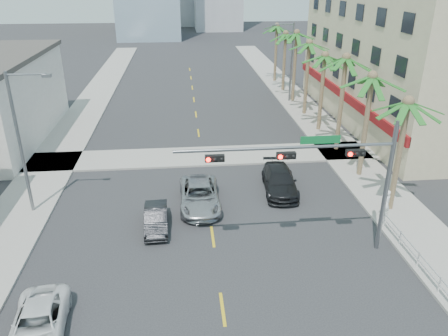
# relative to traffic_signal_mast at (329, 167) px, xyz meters

# --- Properties ---
(sidewalk_right) EXTENTS (4.00, 120.00, 0.15)m
(sidewalk_right) POSITION_rel_traffic_signal_mast_xyz_m (6.22, 12.05, -4.99)
(sidewalk_right) COLOR gray
(sidewalk_right) RESTS_ON ground
(sidewalk_left) EXTENTS (4.00, 120.00, 0.15)m
(sidewalk_left) POSITION_rel_traffic_signal_mast_xyz_m (-17.78, 12.05, -4.99)
(sidewalk_left) COLOR gray
(sidewalk_left) RESTS_ON ground
(sidewalk_cross) EXTENTS (80.00, 4.00, 0.15)m
(sidewalk_cross) POSITION_rel_traffic_signal_mast_xyz_m (-5.78, 14.05, -4.99)
(sidewalk_cross) COLOR gray
(sidewalk_cross) RESTS_ON ground
(building_right) EXTENTS (15.25, 28.00, 15.00)m
(building_right) POSITION_rel_traffic_signal_mast_xyz_m (16.21, 22.05, 2.43)
(building_right) COLOR #C3B289
(building_right) RESTS_ON ground
(traffic_signal_mast) EXTENTS (11.12, 0.54, 7.20)m
(traffic_signal_mast) POSITION_rel_traffic_signal_mast_xyz_m (0.00, 0.00, 0.00)
(traffic_signal_mast) COLOR slate
(traffic_signal_mast) RESTS_ON ground
(palm_tree_0) EXTENTS (4.80, 4.80, 7.80)m
(palm_tree_0) POSITION_rel_traffic_signal_mast_xyz_m (5.82, 4.05, 2.02)
(palm_tree_0) COLOR brown
(palm_tree_0) RESTS_ON ground
(palm_tree_1) EXTENTS (4.80, 4.80, 8.16)m
(palm_tree_1) POSITION_rel_traffic_signal_mast_xyz_m (5.82, 9.25, 2.37)
(palm_tree_1) COLOR brown
(palm_tree_1) RESTS_ON ground
(palm_tree_2) EXTENTS (4.80, 4.80, 8.52)m
(palm_tree_2) POSITION_rel_traffic_signal_mast_xyz_m (5.82, 14.45, 2.72)
(palm_tree_2) COLOR brown
(palm_tree_2) RESTS_ON ground
(palm_tree_3) EXTENTS (4.80, 4.80, 7.80)m
(palm_tree_3) POSITION_rel_traffic_signal_mast_xyz_m (5.82, 19.65, 2.02)
(palm_tree_3) COLOR brown
(palm_tree_3) RESTS_ON ground
(palm_tree_4) EXTENTS (4.80, 4.80, 8.16)m
(palm_tree_4) POSITION_rel_traffic_signal_mast_xyz_m (5.82, 24.85, 2.37)
(palm_tree_4) COLOR brown
(palm_tree_4) RESTS_ON ground
(palm_tree_5) EXTENTS (4.80, 4.80, 8.52)m
(palm_tree_5) POSITION_rel_traffic_signal_mast_xyz_m (5.82, 30.05, 2.72)
(palm_tree_5) COLOR brown
(palm_tree_5) RESTS_ON ground
(palm_tree_6) EXTENTS (4.80, 4.80, 7.80)m
(palm_tree_6) POSITION_rel_traffic_signal_mast_xyz_m (5.82, 35.25, 2.02)
(palm_tree_6) COLOR brown
(palm_tree_6) RESTS_ON ground
(palm_tree_7) EXTENTS (4.80, 4.80, 8.16)m
(palm_tree_7) POSITION_rel_traffic_signal_mast_xyz_m (5.82, 40.45, 2.37)
(palm_tree_7) COLOR brown
(palm_tree_7) RESTS_ON ground
(streetlight_left) EXTENTS (2.55, 0.25, 9.00)m
(streetlight_left) POSITION_rel_traffic_signal_mast_xyz_m (-16.78, 6.05, -0.00)
(streetlight_left) COLOR slate
(streetlight_left) RESTS_ON ground
(streetlight_right) EXTENTS (2.55, 0.25, 9.00)m
(streetlight_right) POSITION_rel_traffic_signal_mast_xyz_m (5.21, 30.05, -0.00)
(streetlight_right) COLOR slate
(streetlight_right) RESTS_ON ground
(guardrail) EXTENTS (0.08, 8.08, 1.00)m
(guardrail) POSITION_rel_traffic_signal_mast_xyz_m (4.52, -1.95, -4.39)
(guardrail) COLOR silver
(guardrail) RESTS_ON ground
(car_parked_far) EXTENTS (2.57, 4.85, 1.30)m
(car_parked_far) POSITION_rel_traffic_signal_mast_xyz_m (-13.58, -4.81, -4.41)
(car_parked_far) COLOR white
(car_parked_far) RESTS_ON ground
(car_lane_left) EXTENTS (1.49, 3.91, 1.27)m
(car_lane_left) POSITION_rel_traffic_signal_mast_xyz_m (-9.06, 3.33, -4.43)
(car_lane_left) COLOR black
(car_lane_left) RESTS_ON ground
(car_lane_center) EXTENTS (2.55, 5.51, 1.53)m
(car_lane_center) POSITION_rel_traffic_signal_mast_xyz_m (-6.34, 5.79, -4.30)
(car_lane_center) COLOR #A9A9AD
(car_lane_center) RESTS_ON ground
(car_lane_right) EXTENTS (2.57, 5.46, 1.54)m
(car_lane_right) POSITION_rel_traffic_signal_mast_xyz_m (-0.70, 7.41, -4.29)
(car_lane_right) COLOR black
(car_lane_right) RESTS_ON ground
(pedestrian) EXTENTS (0.76, 0.61, 1.83)m
(pedestrian) POSITION_rel_traffic_signal_mast_xyz_m (4.93, 3.02, -3.99)
(pedestrian) COLOR white
(pedestrian) RESTS_ON sidewalk_right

